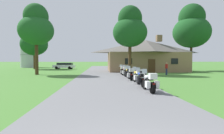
% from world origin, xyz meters
% --- Properties ---
extents(ground_plane, '(500.00, 500.00, 0.00)m').
position_xyz_m(ground_plane, '(0.00, 20.00, 0.00)').
color(ground_plane, '#42752D').
extents(asphalt_driveway, '(6.40, 80.00, 0.06)m').
position_xyz_m(asphalt_driveway, '(0.00, 18.00, 0.03)').
color(asphalt_driveway, slate).
rests_on(asphalt_driveway, ground).
extents(motorcycle_white_nearest_to_camera, '(0.77, 2.08, 1.30)m').
position_xyz_m(motorcycle_white_nearest_to_camera, '(2.24, 7.78, 0.61)').
color(motorcycle_white_nearest_to_camera, black).
rests_on(motorcycle_white_nearest_to_camera, asphalt_driveway).
extents(motorcycle_blue_second_in_row, '(0.73, 2.08, 1.30)m').
position_xyz_m(motorcycle_blue_second_in_row, '(2.29, 10.11, 0.61)').
color(motorcycle_blue_second_in_row, black).
rests_on(motorcycle_blue_second_in_row, asphalt_driveway).
extents(motorcycle_yellow_third_in_row, '(0.76, 2.08, 1.30)m').
position_xyz_m(motorcycle_yellow_third_in_row, '(2.36, 11.77, 0.61)').
color(motorcycle_yellow_third_in_row, black).
rests_on(motorcycle_yellow_third_in_row, asphalt_driveway).
extents(motorcycle_black_fourth_in_row, '(0.72, 2.08, 1.30)m').
position_xyz_m(motorcycle_black_fourth_in_row, '(2.22, 14.18, 0.61)').
color(motorcycle_black_fourth_in_row, black).
rests_on(motorcycle_black_fourth_in_row, asphalt_driveway).
extents(motorcycle_yellow_fifth_in_row, '(0.73, 2.08, 1.30)m').
position_xyz_m(motorcycle_yellow_fifth_in_row, '(2.30, 15.89, 0.61)').
color(motorcycle_yellow_fifth_in_row, black).
rests_on(motorcycle_yellow_fifth_in_row, asphalt_driveway).
extents(motorcycle_red_sixth_in_row, '(0.72, 2.08, 1.30)m').
position_xyz_m(motorcycle_red_sixth_in_row, '(2.26, 18.21, 0.61)').
color(motorcycle_red_sixth_in_row, black).
rests_on(motorcycle_red_sixth_in_row, asphalt_driveway).
extents(motorcycle_yellow_farthest_in_row, '(0.66, 2.08, 1.30)m').
position_xyz_m(motorcycle_yellow_farthest_in_row, '(2.17, 20.33, 0.62)').
color(motorcycle_yellow_farthest_in_row, black).
rests_on(motorcycle_yellow_farthest_in_row, asphalt_driveway).
extents(stone_lodge, '(13.66, 7.68, 6.30)m').
position_xyz_m(stone_lodge, '(7.35, 28.39, 2.78)').
color(stone_lodge, '#896B4C').
rests_on(stone_lodge, ground).
extents(bystander_red_shirt_near_lodge, '(0.45, 0.40, 1.67)m').
position_xyz_m(bystander_red_shirt_near_lodge, '(8.06, 20.48, 0.93)').
color(bystander_red_shirt_near_lodge, navy).
rests_on(bystander_red_shirt_near_lodge, ground).
extents(tree_right_of_lodge, '(6.71, 6.71, 12.30)m').
position_xyz_m(tree_right_of_lodge, '(16.29, 29.89, 7.90)').
color(tree_right_of_lodge, '#422D19').
rests_on(tree_right_of_lodge, ground).
extents(tree_by_lodge_front, '(4.68, 4.68, 9.35)m').
position_xyz_m(tree_by_lodge_front, '(3.48, 22.02, 6.26)').
color(tree_by_lodge_front, '#422D19').
rests_on(tree_by_lodge_front, ground).
extents(tree_left_far, '(5.74, 5.74, 9.88)m').
position_xyz_m(tree_left_far, '(-14.89, 37.94, 6.11)').
color(tree_left_far, '#422D19').
rests_on(tree_left_far, ground).
extents(tree_left_near, '(4.55, 4.55, 9.39)m').
position_xyz_m(tree_left_near, '(-9.02, 22.09, 6.38)').
color(tree_left_near, '#422D19').
rests_on(tree_left_near, ground).
extents(metal_silo_distant, '(3.94, 3.94, 7.82)m').
position_xyz_m(metal_silo_distant, '(-20.15, 47.95, 3.92)').
color(metal_silo_distant, '#B2B7BC').
rests_on(metal_silo_distant, ground).
extents(parked_white_suv_far_left, '(4.73, 2.19, 1.40)m').
position_xyz_m(parked_white_suv_far_left, '(-8.46, 37.88, 0.78)').
color(parked_white_suv_far_left, silver).
rests_on(parked_white_suv_far_left, ground).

